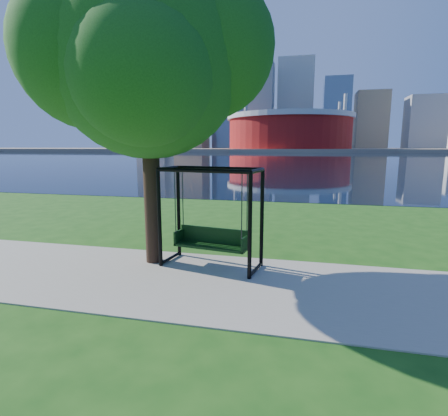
% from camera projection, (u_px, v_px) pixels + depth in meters
% --- Properties ---
extents(ground, '(900.00, 900.00, 0.00)m').
position_uv_depth(ground, '(228.00, 277.00, 8.51)').
color(ground, '#1E5114').
rests_on(ground, ground).
extents(path, '(120.00, 4.00, 0.03)m').
position_uv_depth(path, '(224.00, 284.00, 8.03)').
color(path, '#9E937F').
rests_on(path, ground).
extents(river, '(900.00, 180.00, 0.02)m').
position_uv_depth(river, '(300.00, 157.00, 106.34)').
color(river, black).
rests_on(river, ground).
extents(far_bank, '(900.00, 228.00, 2.00)m').
position_uv_depth(far_bank, '(305.00, 149.00, 301.85)').
color(far_bank, '#937F60').
rests_on(far_bank, ground).
extents(stadium, '(83.00, 83.00, 32.00)m').
position_uv_depth(stadium, '(289.00, 130.00, 233.70)').
color(stadium, maroon).
rests_on(stadium, far_bank).
extents(skyline, '(392.00, 66.00, 96.50)m').
position_uv_depth(skyline, '(301.00, 110.00, 309.63)').
color(skyline, gray).
rests_on(skyline, far_bank).
extents(swing, '(2.69, 1.48, 2.61)m').
position_uv_depth(swing, '(211.00, 220.00, 9.03)').
color(swing, black).
rests_on(swing, ground).
extents(park_tree, '(6.21, 5.61, 7.71)m').
position_uv_depth(park_tree, '(146.00, 56.00, 8.74)').
color(park_tree, black).
rests_on(park_tree, ground).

